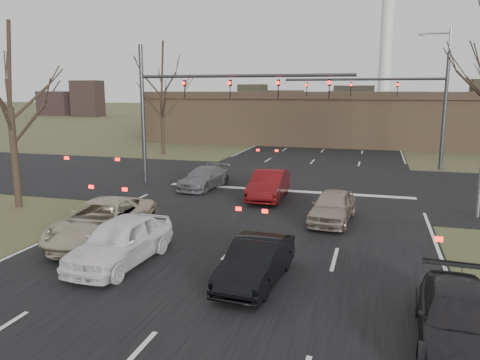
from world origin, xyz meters
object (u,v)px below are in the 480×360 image
Objects in this scene: mast_arm_near at (195,97)px; car_grey_ahead at (204,178)px; car_charcoal_sedan at (460,320)px; car_black_hatch at (256,261)px; mast_arm_far at (402,96)px; car_red_ahead at (269,185)px; car_silver_ahead at (332,206)px; car_silver_suv at (103,221)px; building at (351,118)px; streetlight_right_far at (444,88)px; car_white_sedan at (121,241)px.

mast_arm_near is 2.91× the size of car_grey_ahead.
car_black_hatch is at bearing 160.58° from car_charcoal_sedan.
car_red_ahead is (-6.68, -12.04, -4.29)m from mast_arm_far.
car_black_hatch is 7.16m from car_silver_ahead.
car_silver_suv reaches higher than car_grey_ahead.
mast_arm_far is at bearing 94.25° from car_charcoal_sedan.
car_black_hatch reaches higher than car_grey_ahead.
car_silver_suv reaches higher than car_silver_ahead.
streetlight_right_far reaches higher than building.
mast_arm_near is 11.26m from car_silver_suv.
mast_arm_near is at bearing 122.15° from car_black_hatch.
car_silver_ahead is at bearing -26.53° from car_grey_ahead.
car_white_sedan is at bearing -112.46° from mast_arm_far.
streetlight_right_far is at bearing 56.91° from car_red_ahead.
streetlight_right_far is 21.06m from car_silver_ahead.
car_silver_suv is at bearing 165.47° from car_black_hatch.
car_white_sedan is 9.80m from car_charcoal_sedan.
building is 37.60m from car_white_sedan.
car_white_sedan is 1.06× the size of car_grey_ahead.
mast_arm_near is 13.14m from car_white_sedan.
car_silver_ahead is (7.80, 4.90, -0.07)m from car_silver_suv.
car_white_sedan is 1.01× the size of car_red_ahead.
car_white_sedan reaches higher than car_silver_suv.
building is 3.81× the size of mast_arm_far.
streetlight_right_far is 2.27× the size of car_white_sedan.
mast_arm_far is 16.39m from car_silver_ahead.
car_red_ahead is 4.91m from car_silver_ahead.
mast_arm_far reaches higher than car_red_ahead.
car_silver_suv is at bearing -87.64° from mast_arm_near.
building is 9.67× the size of car_red_ahead.
car_silver_suv is (0.43, -10.39, -4.32)m from mast_arm_near.
car_red_ahead is at bearing 56.94° from car_silver_suv.
car_charcoal_sedan is (5.02, -2.12, -0.02)m from car_black_hatch.
car_white_sedan is 1.03× the size of car_charcoal_sedan.
car_charcoal_sedan is at bearing -45.04° from car_grey_ahead.
streetlight_right_far reaches higher than car_silver_ahead.
car_white_sedan is 10.47m from car_red_ahead.
car_charcoal_sedan is (0.32, -24.60, -4.40)m from mast_arm_far.
car_silver_suv is 6.63m from car_black_hatch.
car_charcoal_sedan is (11.73, -14.60, -4.45)m from mast_arm_near.
building is 9.92× the size of car_charcoal_sedan.
car_silver_suv is at bearing 137.52° from car_white_sedan.
building is 10.18× the size of car_grey_ahead.
car_grey_ahead is at bearing -133.79° from streetlight_right_far.
mast_arm_near is at bearing -136.11° from streetlight_right_far.
building is at bearing 123.65° from streetlight_right_far.
mast_arm_far reaches higher than car_white_sedan.
car_red_ahead is (4.73, -2.04, -4.35)m from mast_arm_near.
mast_arm_near is 15.17m from mast_arm_far.
car_red_ahead reaches higher than car_grey_ahead.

